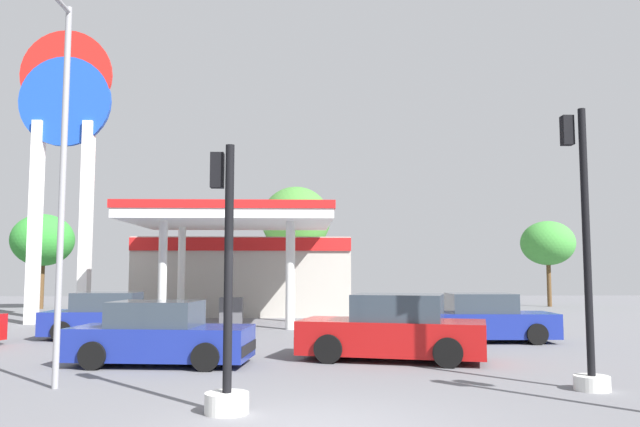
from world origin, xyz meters
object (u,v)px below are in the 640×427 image
object	(u,v)px
car_1	(111,318)
traffic_signal_0	(226,330)
car_2	(161,336)
traffic_signal_1	(586,288)
tree_2	(548,243)
station_pole_sign	(64,136)
tree_1	(296,220)
car_3	(393,330)
corner_streetlamp	(60,154)
tree_0	(43,240)
car_4	(485,320)

from	to	relation	value
car_1	traffic_signal_0	distance (m)	11.77
car_2	traffic_signal_1	xyz separation A→B (m)	(8.55, -3.33, 1.20)
car_1	tree_2	distance (m)	27.29
station_pole_sign	tree_1	xyz separation A→B (m)	(9.65, 9.65, -2.74)
station_pole_sign	traffic_signal_0	size ratio (longest dim) A/B	2.95
car_1	tree_1	size ratio (longest dim) A/B	0.59
station_pole_sign	tree_2	size ratio (longest dim) A/B	2.38
traffic_signal_1	tree_1	size ratio (longest dim) A/B	0.75
car_3	corner_streetlamp	distance (m)	8.56
car_2	tree_0	distance (m)	24.43
car_1	car_4	xyz separation A→B (m)	(11.80, -1.25, -0.00)
car_4	corner_streetlamp	size ratio (longest dim) A/B	0.57
tree_0	traffic_signal_0	bearing A→B (deg)	-62.68
car_4	corner_streetlamp	xyz separation A→B (m)	(-10.25, -7.50, 3.71)
car_1	tree_0	bearing A→B (deg)	118.92
traffic_signal_0	tree_0	distance (m)	29.70
station_pole_sign	corner_streetlamp	distance (m)	15.66
traffic_signal_1	traffic_signal_0	bearing A→B (deg)	-165.76
station_pole_sign	car_3	bearing A→B (deg)	-41.13
car_1	car_2	size ratio (longest dim) A/B	0.97
traffic_signal_0	tree_1	size ratio (longest dim) A/B	0.60
car_4	traffic_signal_0	xyz separation A→B (m)	(-6.85, -9.41, 0.59)
car_4	tree_2	bearing A→B (deg)	62.86
car_2	traffic_signal_0	xyz separation A→B (m)	(2.09, -4.97, 0.60)
car_4	tree_2	world-z (taller)	tree_2
station_pole_sign	car_1	xyz separation A→B (m)	(3.82, -5.55, -7.13)
car_2	car_3	distance (m)	5.55
station_pole_sign	car_1	world-z (taller)	station_pole_sign
car_2	car_3	size ratio (longest dim) A/B	0.89
corner_streetlamp	car_2	bearing A→B (deg)	66.83
car_3	car_4	bearing A→B (deg)	48.41
car_1	corner_streetlamp	xyz separation A→B (m)	(1.55, -8.76, 3.71)
tree_0	tree_2	distance (m)	29.80
car_1	tree_1	xyz separation A→B (m)	(5.84, 15.19, 4.39)
traffic_signal_0	tree_2	size ratio (longest dim) A/B	0.81
traffic_signal_0	tree_0	size ratio (longest dim) A/B	0.78
tree_1	car_3	bearing A→B (deg)	-82.86
traffic_signal_1	tree_0	distance (m)	31.82
station_pole_sign	corner_streetlamp	world-z (taller)	station_pole_sign
tree_1	tree_2	world-z (taller)	tree_1
car_4	traffic_signal_1	xyz separation A→B (m)	(-0.39, -7.77, 1.20)
car_2	car_4	distance (m)	9.98
tree_0	car_3	bearing A→B (deg)	-50.62
car_3	tree_2	bearing A→B (deg)	59.98
station_pole_sign	tree_2	xyz separation A→B (m)	(24.96, 11.43, -3.98)
tree_2	traffic_signal_0	bearing A→B (deg)	-120.36
station_pole_sign	traffic_signal_0	distance (m)	19.56
station_pole_sign	car_4	world-z (taller)	station_pole_sign
car_4	traffic_signal_0	world-z (taller)	traffic_signal_0
tree_0	tree_2	size ratio (longest dim) A/B	1.04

